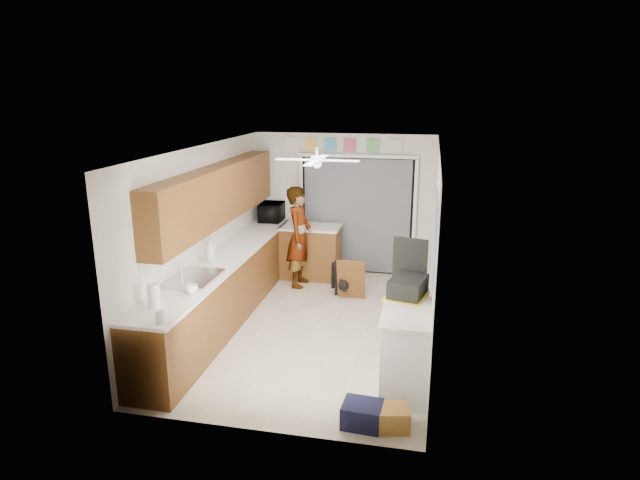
{
  "coord_description": "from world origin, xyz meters",
  "views": [
    {
      "loc": [
        1.5,
        -6.83,
        3.23
      ],
      "look_at": [
        0.0,
        0.4,
        1.15
      ],
      "focal_mm": 30.0,
      "sensor_mm": 36.0,
      "label": 1
    }
  ],
  "objects_px": {
    "navy_crate": "(362,414)",
    "dog": "(339,277)",
    "cup": "(192,289)",
    "suitcase": "(408,286)",
    "microwave": "(272,212)",
    "paper_towel_roll": "(154,296)",
    "cardboard_box": "(390,418)",
    "soap_bottle": "(210,250)",
    "man": "(299,237)"
  },
  "relations": [
    {
      "from": "man",
      "to": "suitcase",
      "type": "bearing_deg",
      "value": -141.7
    },
    {
      "from": "paper_towel_roll",
      "to": "man",
      "type": "bearing_deg",
      "value": 77.53
    },
    {
      "from": "paper_towel_roll",
      "to": "soap_bottle",
      "type": "bearing_deg",
      "value": 92.1
    },
    {
      "from": "cardboard_box",
      "to": "man",
      "type": "height_order",
      "value": "man"
    },
    {
      "from": "soap_bottle",
      "to": "navy_crate",
      "type": "distance_m",
      "value": 3.26
    },
    {
      "from": "man",
      "to": "cardboard_box",
      "type": "bearing_deg",
      "value": -152.76
    },
    {
      "from": "soap_bottle",
      "to": "man",
      "type": "relative_size",
      "value": 0.18
    },
    {
      "from": "soap_bottle",
      "to": "cardboard_box",
      "type": "bearing_deg",
      "value": -36.63
    },
    {
      "from": "microwave",
      "to": "paper_towel_roll",
      "type": "height_order",
      "value": "microwave"
    },
    {
      "from": "cup",
      "to": "cardboard_box",
      "type": "bearing_deg",
      "value": -17.74
    },
    {
      "from": "soap_bottle",
      "to": "paper_towel_roll",
      "type": "xyz_separation_m",
      "value": [
        0.06,
        -1.7,
        -0.02
      ]
    },
    {
      "from": "paper_towel_roll",
      "to": "cardboard_box",
      "type": "xyz_separation_m",
      "value": [
        2.61,
        -0.29,
        -0.96
      ]
    },
    {
      "from": "man",
      "to": "navy_crate",
      "type": "bearing_deg",
      "value": -156.32
    },
    {
      "from": "suitcase",
      "to": "man",
      "type": "distance_m",
      "value": 3.17
    },
    {
      "from": "microwave",
      "to": "dog",
      "type": "distance_m",
      "value": 1.84
    },
    {
      "from": "microwave",
      "to": "cardboard_box",
      "type": "relative_size",
      "value": 1.61
    },
    {
      "from": "cardboard_box",
      "to": "navy_crate",
      "type": "xyz_separation_m",
      "value": [
        -0.28,
        0.0,
        0.0
      ]
    },
    {
      "from": "soap_bottle",
      "to": "cup",
      "type": "xyz_separation_m",
      "value": [
        0.28,
        -1.22,
        -0.1
      ]
    },
    {
      "from": "man",
      "to": "dog",
      "type": "height_order",
      "value": "man"
    },
    {
      "from": "soap_bottle",
      "to": "microwave",
      "type": "bearing_deg",
      "value": 86.48
    },
    {
      "from": "microwave",
      "to": "man",
      "type": "distance_m",
      "value": 1.0
    },
    {
      "from": "navy_crate",
      "to": "soap_bottle",
      "type": "bearing_deg",
      "value": 140.28
    },
    {
      "from": "soap_bottle",
      "to": "suitcase",
      "type": "relative_size",
      "value": 0.64
    },
    {
      "from": "soap_bottle",
      "to": "navy_crate",
      "type": "height_order",
      "value": "soap_bottle"
    },
    {
      "from": "dog",
      "to": "microwave",
      "type": "bearing_deg",
      "value": 127.66
    },
    {
      "from": "suitcase",
      "to": "navy_crate",
      "type": "relative_size",
      "value": 1.26
    },
    {
      "from": "soap_bottle",
      "to": "navy_crate",
      "type": "relative_size",
      "value": 0.81
    },
    {
      "from": "navy_crate",
      "to": "dog",
      "type": "relative_size",
      "value": 0.62
    },
    {
      "from": "navy_crate",
      "to": "man",
      "type": "height_order",
      "value": "man"
    },
    {
      "from": "microwave",
      "to": "dog",
      "type": "xyz_separation_m",
      "value": [
        1.39,
        -0.86,
        -0.85
      ]
    },
    {
      "from": "suitcase",
      "to": "cup",
      "type": "bearing_deg",
      "value": -155.79
    },
    {
      "from": "cardboard_box",
      "to": "dog",
      "type": "bearing_deg",
      "value": 107.47
    },
    {
      "from": "soap_bottle",
      "to": "cardboard_box",
      "type": "height_order",
      "value": "soap_bottle"
    },
    {
      "from": "microwave",
      "to": "cardboard_box",
      "type": "xyz_separation_m",
      "value": [
        2.52,
        -4.45,
        -0.99
      ]
    },
    {
      "from": "suitcase",
      "to": "navy_crate",
      "type": "xyz_separation_m",
      "value": [
        -0.35,
        -1.23,
        -0.93
      ]
    },
    {
      "from": "cardboard_box",
      "to": "soap_bottle",
      "type": "bearing_deg",
      "value": 143.37
    },
    {
      "from": "navy_crate",
      "to": "man",
      "type": "distance_m",
      "value": 4.13
    },
    {
      "from": "soap_bottle",
      "to": "cup",
      "type": "bearing_deg",
      "value": -77.2
    },
    {
      "from": "paper_towel_roll",
      "to": "suitcase",
      "type": "xyz_separation_m",
      "value": [
        2.68,
        0.94,
        -0.03
      ]
    },
    {
      "from": "cup",
      "to": "man",
      "type": "xyz_separation_m",
      "value": [
        0.55,
        2.98,
        -0.14
      ]
    },
    {
      "from": "man",
      "to": "microwave",
      "type": "bearing_deg",
      "value": 45.06
    },
    {
      "from": "cup",
      "to": "suitcase",
      "type": "bearing_deg",
      "value": 10.72
    },
    {
      "from": "microwave",
      "to": "suitcase",
      "type": "xyz_separation_m",
      "value": [
        2.59,
        -3.22,
        -0.06
      ]
    },
    {
      "from": "microwave",
      "to": "cup",
      "type": "relative_size",
      "value": 4.19
    },
    {
      "from": "soap_bottle",
      "to": "navy_crate",
      "type": "bearing_deg",
      "value": -39.72
    },
    {
      "from": "cup",
      "to": "paper_towel_roll",
      "type": "relative_size",
      "value": 0.51
    },
    {
      "from": "navy_crate",
      "to": "cup",
      "type": "bearing_deg",
      "value": 160.07
    },
    {
      "from": "navy_crate",
      "to": "man",
      "type": "bearing_deg",
      "value": 112.63
    },
    {
      "from": "navy_crate",
      "to": "dog",
      "type": "xyz_separation_m",
      "value": [
        -0.85,
        3.59,
        0.13
      ]
    },
    {
      "from": "paper_towel_roll",
      "to": "cardboard_box",
      "type": "bearing_deg",
      "value": -6.33
    }
  ]
}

